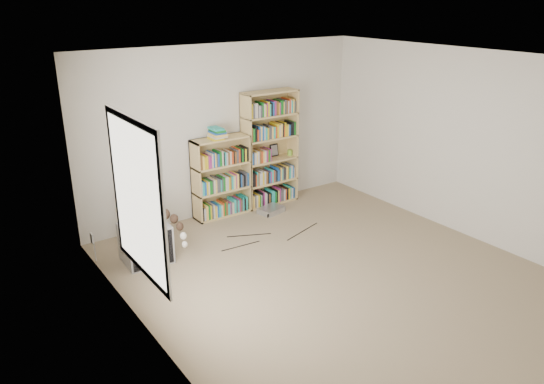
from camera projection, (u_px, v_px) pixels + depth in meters
floor at (333, 274)px, 6.32m from camera, size 4.50×5.00×0.01m
wall_back at (225, 130)px, 7.80m from camera, size 4.50×0.02×2.50m
wall_left at (146, 222)px, 4.68m from camera, size 0.02×5.00×2.50m
wall_right at (465, 144)px, 7.08m from camera, size 0.02×5.00×2.50m
ceiling at (343, 60)px, 5.44m from camera, size 4.50×5.00×0.02m
window at (137, 199)px, 4.78m from camera, size 0.02×1.22×1.52m
crt_tv at (146, 243)px, 6.57m from camera, size 0.58×0.53×0.48m
cat at (150, 215)px, 6.51m from camera, size 0.75×0.62×0.62m
bookcase_tall at (269, 151)px, 8.21m from camera, size 0.89×0.30×1.78m
bookcase_short at (221, 180)px, 7.85m from camera, size 0.87×0.30×1.20m
book_stack at (217, 133)px, 7.51m from camera, size 0.20×0.26×0.17m
green_mug at (289, 152)px, 8.42m from camera, size 0.08×0.08×0.09m
framed_print at (274, 150)px, 8.36m from camera, size 0.15×0.05×0.19m
dvd_player at (271, 210)px, 8.09m from camera, size 0.42×0.34×0.08m
wall_outlet at (92, 238)px, 6.51m from camera, size 0.01×0.08×0.13m
floor_cables at (267, 234)px, 7.38m from camera, size 1.20×0.70×0.01m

